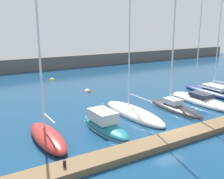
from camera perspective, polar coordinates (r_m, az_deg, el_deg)
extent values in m
plane|color=navy|center=(23.03, 11.56, -8.57)|extent=(120.00, 120.00, 0.00)
cube|color=brown|center=(21.70, 15.10, -9.56)|extent=(32.24, 1.77, 0.45)
cube|color=#5B5651|center=(54.56, -15.51, 5.43)|extent=(108.00, 2.70, 2.51)
ellipsoid|color=#B72D28|center=(20.89, -13.76, -10.02)|extent=(1.89, 6.53, 1.13)
cylinder|color=silver|center=(19.96, -15.46, 8.13)|extent=(0.16, 0.16, 11.86)
cylinder|color=silver|center=(19.64, -13.43, -6.08)|extent=(0.12, 2.42, 0.11)
ellipsoid|color=#19707F|center=(22.69, -1.58, -8.10)|extent=(2.15, 6.63, 0.92)
ellipsoid|color=silver|center=(22.76, -1.58, -8.51)|extent=(2.17, 6.69, 0.12)
cube|color=silver|center=(22.63, -2.03, -5.68)|extent=(1.75, 2.68, 0.92)
cube|color=black|center=(23.13, -2.88, -4.90)|extent=(1.53, 0.70, 0.52)
cylinder|color=silver|center=(22.39, -2.04, -3.83)|extent=(0.08, 0.08, 0.61)
ellipsoid|color=silver|center=(26.09, 4.62, -5.16)|extent=(2.52, 8.82, 1.21)
cylinder|color=silver|center=(25.37, 3.84, 13.80)|extent=(0.13, 0.13, 15.73)
cylinder|color=silver|center=(24.80, 6.08, -1.75)|extent=(0.13, 3.40, 0.09)
ellipsoid|color=#2D2D33|center=(28.57, 13.34, -3.93)|extent=(2.42, 7.52, 0.82)
ellipsoid|color=silver|center=(28.61, 13.33, -4.18)|extent=(2.44, 7.59, 0.12)
cylinder|color=silver|center=(27.89, 13.05, 8.65)|extent=(0.16, 0.16, 11.54)
cylinder|color=silver|center=(27.53, 14.86, -1.70)|extent=(0.20, 3.13, 0.11)
cube|color=silver|center=(28.56, 13.06, -2.48)|extent=(1.33, 1.81, 0.55)
ellipsoid|color=white|center=(31.90, 18.68, -2.41)|extent=(3.06, 8.91, 1.12)
ellipsoid|color=black|center=(31.94, 18.66, -2.67)|extent=(3.09, 9.00, 0.12)
cylinder|color=silver|center=(31.43, 18.66, 14.56)|extent=(0.11, 0.11, 17.50)
cylinder|color=silver|center=(30.88, 20.20, 0.26)|extent=(0.22, 3.29, 0.08)
cube|color=#333842|center=(31.69, 18.80, -1.08)|extent=(1.90, 2.41, 0.43)
ellipsoid|color=navy|center=(36.19, 21.81, -0.72)|extent=(3.44, 10.55, 1.02)
cylinder|color=silver|center=(35.57, 22.20, 11.90)|extent=(0.11, 0.11, 14.76)
cylinder|color=silver|center=(35.35, 23.13, 1.35)|extent=(0.18, 3.42, 0.08)
cube|color=silver|center=(36.15, 21.66, 0.47)|extent=(2.02, 3.26, 0.44)
sphere|color=white|center=(35.25, -5.36, -0.52)|extent=(0.83, 0.83, 0.83)
sphere|color=orange|center=(35.16, -5.06, -0.56)|extent=(0.68, 0.68, 0.68)
sphere|color=yellow|center=(43.53, -12.86, 1.92)|extent=(0.86, 0.86, 0.86)
cylinder|color=black|center=(16.42, -10.23, -15.48)|extent=(0.20, 0.20, 0.44)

